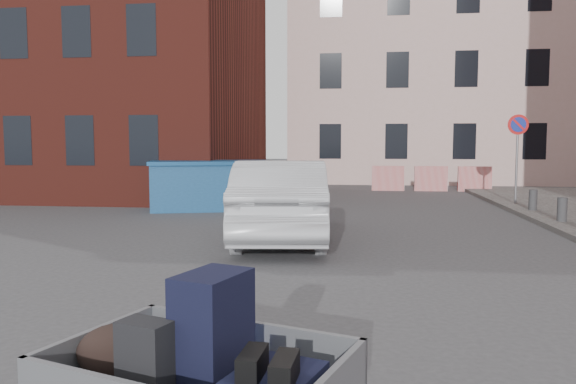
# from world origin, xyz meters

# --- Properties ---
(ground) EXTENTS (120.00, 120.00, 0.00)m
(ground) POSITION_xyz_m (0.00, 0.00, 0.00)
(ground) COLOR #38383A
(ground) RESTS_ON ground
(building_brick) EXTENTS (12.00, 10.00, 14.00)m
(building_brick) POSITION_xyz_m (-9.00, 13.00, 7.00)
(building_brick) COLOR #591E16
(building_brick) RESTS_ON ground
(building_pink) EXTENTS (16.00, 8.00, 14.00)m
(building_pink) POSITION_xyz_m (6.00, 22.00, 7.00)
(building_pink) COLOR #CCA79D
(building_pink) RESTS_ON ground
(no_parking_sign) EXTENTS (0.60, 0.09, 2.65)m
(no_parking_sign) POSITION_xyz_m (6.00, 9.48, 2.01)
(no_parking_sign) COLOR gray
(no_parking_sign) RESTS_ON sidewalk
(barriers) EXTENTS (4.70, 0.18, 1.00)m
(barriers) POSITION_xyz_m (4.20, 15.00, 0.50)
(barriers) COLOR red
(barriers) RESTS_ON ground
(trailer) EXTENTS (1.87, 1.97, 1.20)m
(trailer) POSITION_xyz_m (0.44, -4.99, 0.61)
(trailer) COLOR black
(trailer) RESTS_ON ground
(dumpster) EXTENTS (3.71, 2.58, 1.41)m
(dumpster) POSITION_xyz_m (-2.98, 7.86, 0.71)
(dumpster) COLOR #1B4E84
(dumpster) RESTS_ON ground
(silver_car) EXTENTS (2.21, 4.97, 1.59)m
(silver_car) POSITION_xyz_m (-0.20, 2.98, 0.79)
(silver_car) COLOR #B6B9BF
(silver_car) RESTS_ON ground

